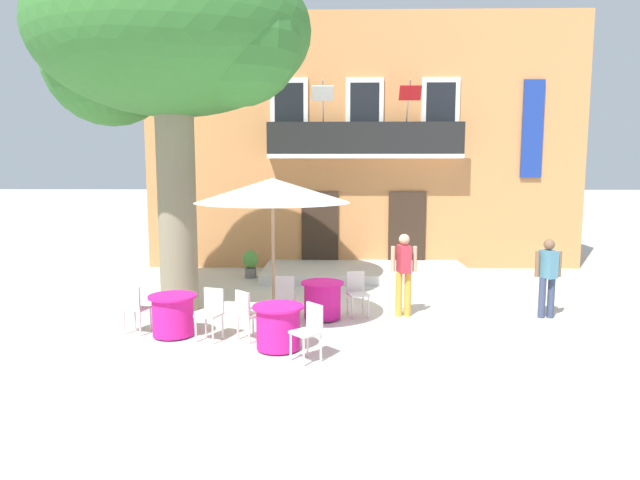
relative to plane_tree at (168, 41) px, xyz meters
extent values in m
plane|color=beige|center=(3.83, 0.02, -5.61)|extent=(120.00, 120.00, 0.00)
cube|color=#CC844C|center=(4.29, 7.02, -1.86)|extent=(13.00, 4.00, 7.50)
cube|color=#332319|center=(2.99, 4.99, -4.46)|extent=(1.10, 0.08, 2.30)
cube|color=#332319|center=(5.59, 4.99, -4.46)|extent=(1.10, 0.08, 2.30)
cube|color=silver|center=(2.09, 4.98, -0.96)|extent=(1.10, 0.08, 1.90)
cube|color=black|center=(2.09, 4.95, -0.96)|extent=(0.84, 0.04, 1.60)
cube|color=silver|center=(4.29, 4.98, -0.96)|extent=(1.10, 0.08, 1.90)
cube|color=black|center=(4.29, 4.95, -0.96)|extent=(0.84, 0.04, 1.60)
cube|color=silver|center=(6.49, 4.98, -0.96)|extent=(1.10, 0.08, 1.90)
cube|color=black|center=(6.49, 4.95, -0.96)|extent=(0.84, 0.04, 1.60)
cube|color=silver|center=(4.29, 4.69, -2.27)|extent=(5.60, 0.65, 0.12)
cube|color=black|center=(4.29, 4.40, -1.76)|extent=(5.60, 0.06, 0.90)
cylinder|color=#B2B2B7|center=(3.09, 4.52, -0.86)|extent=(0.04, 0.95, 1.33)
cube|color=white|center=(3.09, 4.07, -0.56)|extent=(0.60, 0.29, 0.38)
cylinder|color=#B2B2B7|center=(5.49, 4.52, -0.86)|extent=(0.04, 0.95, 1.33)
cube|color=red|center=(5.49, 4.07, -0.56)|extent=(0.60, 0.29, 0.38)
cylinder|color=slate|center=(1.99, 4.72, -2.05)|extent=(0.29, 0.29, 0.33)
ellipsoid|color=#4C8E38|center=(1.99, 4.72, -1.67)|extent=(0.38, 0.38, 0.42)
cylinder|color=#995638|center=(3.52, 4.72, -2.06)|extent=(0.34, 0.34, 0.30)
ellipsoid|color=#2D7533|center=(3.52, 4.72, -1.72)|extent=(0.45, 0.45, 0.37)
cylinder|color=slate|center=(5.05, 4.72, -2.06)|extent=(0.29, 0.29, 0.30)
ellipsoid|color=#2D7533|center=(5.05, 4.72, -1.75)|extent=(0.38, 0.38, 0.31)
cylinder|color=slate|center=(6.59, 4.72, -2.06)|extent=(0.32, 0.32, 0.30)
ellipsoid|color=#38843D|center=(6.59, 4.72, -1.75)|extent=(0.42, 0.42, 0.31)
cube|color=navy|center=(9.16, 4.96, -1.48)|extent=(0.60, 0.06, 2.80)
cube|color=silver|center=(4.29, 3.71, -5.48)|extent=(5.66, 2.61, 0.25)
cylinder|color=#7F755B|center=(0.09, -0.05, -3.50)|extent=(0.80, 0.80, 4.21)
ellipsoid|color=#33702D|center=(0.09, -0.05, 0.17)|extent=(5.69, 5.13, 3.42)
sphere|color=#33702D|center=(-1.48, 0.66, -0.25)|extent=(2.85, 2.85, 2.85)
sphere|color=#33702D|center=(1.51, -0.62, -0.11)|extent=(2.56, 2.56, 2.56)
cylinder|color=#DB1984|center=(2.47, -2.72, -5.24)|extent=(0.74, 0.74, 0.68)
cylinder|color=#DB1984|center=(2.47, -2.72, -4.87)|extent=(0.86, 0.86, 0.04)
cylinder|color=#2D2823|center=(2.47, -2.72, -5.59)|extent=(0.44, 0.44, 0.03)
cylinder|color=silver|center=(2.94, -3.53, -5.38)|extent=(0.04, 0.04, 0.45)
cylinder|color=silver|center=(2.72, -3.28, -5.38)|extent=(0.04, 0.04, 0.45)
cylinder|color=silver|center=(3.19, -3.31, -5.38)|extent=(0.04, 0.04, 0.45)
cylinder|color=silver|center=(2.97, -3.05, -5.38)|extent=(0.04, 0.04, 0.45)
cube|color=silver|center=(2.95, -3.29, -5.14)|extent=(0.56, 0.56, 0.04)
cube|color=silver|center=(3.09, -3.18, -4.91)|extent=(0.28, 0.31, 0.42)
cylinder|color=silver|center=(1.93, -1.96, -5.38)|extent=(0.04, 0.04, 0.45)
cylinder|color=silver|center=(2.17, -2.20, -5.38)|extent=(0.04, 0.04, 0.45)
cylinder|color=silver|center=(1.69, -2.20, -5.38)|extent=(0.04, 0.04, 0.45)
cylinder|color=silver|center=(1.94, -2.44, -5.38)|extent=(0.04, 0.04, 0.45)
cube|color=silver|center=(1.93, -2.20, -5.14)|extent=(0.57, 0.57, 0.04)
cube|color=silver|center=(1.81, -2.32, -4.91)|extent=(0.30, 0.30, 0.42)
cylinder|color=#DB1984|center=(3.17, -0.77, -5.24)|extent=(0.74, 0.74, 0.68)
cylinder|color=#DB1984|center=(3.17, -0.77, -4.87)|extent=(0.86, 0.86, 0.04)
cylinder|color=#2D2823|center=(3.17, -0.77, -5.59)|extent=(0.44, 0.44, 0.03)
cylinder|color=silver|center=(2.25, -0.61, -5.38)|extent=(0.04, 0.04, 0.45)
cylinder|color=silver|center=(2.59, -0.60, -5.38)|extent=(0.04, 0.04, 0.45)
cylinder|color=silver|center=(2.25, -0.95, -5.38)|extent=(0.04, 0.04, 0.45)
cylinder|color=silver|center=(2.59, -0.94, -5.38)|extent=(0.04, 0.04, 0.45)
cube|color=silver|center=(2.42, -0.78, -5.14)|extent=(0.40, 0.40, 0.04)
cube|color=silver|center=(2.42, -0.96, -4.91)|extent=(0.38, 0.04, 0.42)
cylinder|color=silver|center=(4.10, -0.69, -5.38)|extent=(0.04, 0.04, 0.45)
cylinder|color=silver|center=(3.78, -0.78, -5.38)|extent=(0.04, 0.04, 0.45)
cylinder|color=silver|center=(4.02, -0.37, -5.38)|extent=(0.04, 0.04, 0.45)
cylinder|color=silver|center=(3.69, -0.45, -5.38)|extent=(0.04, 0.04, 0.45)
cube|color=silver|center=(3.90, -0.57, -5.14)|extent=(0.49, 0.49, 0.04)
cube|color=silver|center=(3.85, -0.40, -4.91)|extent=(0.38, 0.14, 0.42)
cylinder|color=#DB1984|center=(0.48, -2.00, -5.24)|extent=(0.74, 0.74, 0.68)
cylinder|color=#DB1984|center=(0.48, -2.00, -4.87)|extent=(0.86, 0.86, 0.04)
cylinder|color=#2D2823|center=(0.48, -2.00, -5.59)|extent=(0.44, 0.44, 0.03)
cylinder|color=silver|center=(-0.36, -1.60, -5.38)|extent=(0.04, 0.04, 0.45)
cylinder|color=silver|center=(-0.03, -1.69, -5.38)|extent=(0.04, 0.04, 0.45)
cylinder|color=silver|center=(-0.45, -1.93, -5.38)|extent=(0.04, 0.04, 0.45)
cylinder|color=silver|center=(-0.12, -2.02, -5.38)|extent=(0.04, 0.04, 0.45)
cube|color=silver|center=(-0.24, -1.81, -5.14)|extent=(0.49, 0.49, 0.04)
cube|color=silver|center=(-0.29, -1.98, -4.91)|extent=(0.38, 0.14, 0.42)
cylinder|color=silver|center=(1.30, -2.46, -5.38)|extent=(0.04, 0.04, 0.45)
cylinder|color=silver|center=(0.98, -2.35, -5.38)|extent=(0.04, 0.04, 0.45)
cylinder|color=silver|center=(1.41, -2.14, -5.38)|extent=(0.04, 0.04, 0.45)
cylinder|color=silver|center=(1.09, -2.03, -5.38)|extent=(0.04, 0.04, 0.45)
cube|color=silver|center=(1.19, -2.25, -5.14)|extent=(0.51, 0.51, 0.04)
cube|color=silver|center=(1.25, -2.08, -4.91)|extent=(0.37, 0.16, 0.42)
cylinder|color=#997A56|center=(2.25, -1.41, -4.33)|extent=(0.06, 0.06, 2.55)
cylinder|color=#333333|center=(2.25, -1.41, -5.57)|extent=(0.44, 0.44, 0.08)
cone|color=white|center=(2.25, -1.41, -2.98)|extent=(2.90, 2.90, 0.45)
cylinder|color=slate|center=(1.11, 3.44, -5.47)|extent=(0.32, 0.32, 0.27)
ellipsoid|color=#4C8E38|center=(1.11, 3.44, -5.09)|extent=(0.42, 0.42, 0.49)
cylinder|color=#384260|center=(7.63, -0.57, -5.19)|extent=(0.14, 0.14, 0.83)
cylinder|color=#384260|center=(7.81, -0.57, -5.19)|extent=(0.14, 0.14, 0.83)
cube|color=teal|center=(7.72, -0.57, -4.50)|extent=(0.34, 0.40, 0.56)
sphere|color=brown|center=(7.72, -0.57, -4.10)|extent=(0.22, 0.22, 0.22)
cylinder|color=brown|center=(7.50, -0.57, -4.50)|extent=(0.09, 0.09, 0.52)
cylinder|color=brown|center=(7.94, -0.57, -4.50)|extent=(0.09, 0.09, 0.52)
cylinder|color=gold|center=(4.74, -0.51, -5.15)|extent=(0.14, 0.14, 0.91)
cylinder|color=gold|center=(4.92, -0.51, -5.15)|extent=(0.14, 0.14, 0.91)
cube|color=#B72D3D|center=(4.83, -0.51, -4.41)|extent=(0.28, 0.37, 0.56)
sphere|color=tan|center=(4.83, -0.51, -4.01)|extent=(0.22, 0.22, 0.22)
cylinder|color=tan|center=(4.61, -0.51, -4.41)|extent=(0.09, 0.09, 0.52)
cylinder|color=tan|center=(5.05, -0.51, -4.41)|extent=(0.09, 0.09, 0.52)
camera|label=1|loc=(3.38, -12.02, -2.52)|focal=32.08mm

